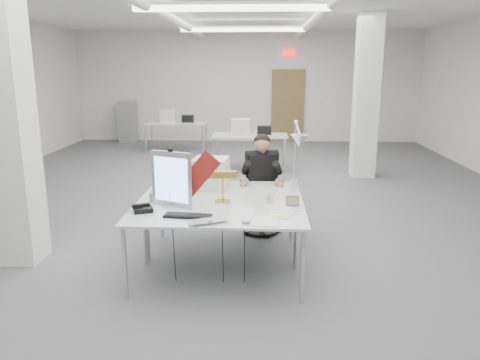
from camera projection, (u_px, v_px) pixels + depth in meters
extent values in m
cube|color=#525255|center=(232.00, 211.00, 7.29)|extent=(10.00, 14.00, 0.02)
cube|color=silver|center=(247.00, 87.00, 13.71)|extent=(10.00, 0.02, 3.20)
cube|color=white|center=(9.00, 122.00, 5.07)|extent=(0.45, 0.45, 3.20)
cube|color=white|center=(366.00, 97.00, 9.22)|extent=(0.45, 0.45, 3.20)
cube|color=brown|center=(288.00, 106.00, 13.72)|extent=(0.95, 0.08, 2.10)
cube|color=red|center=(289.00, 53.00, 13.32)|extent=(0.32, 0.06, 0.16)
cylinder|color=silver|center=(147.00, 6.00, 6.62)|extent=(0.16, 13.60, 0.16)
cylinder|color=silver|center=(332.00, 5.00, 6.51)|extent=(0.16, 13.60, 0.16)
cube|color=white|center=(231.00, 8.00, 6.58)|extent=(2.80, 0.14, 0.08)
cube|color=white|center=(243.00, 30.00, 10.46)|extent=(2.80, 0.14, 0.08)
cube|color=silver|center=(216.00, 214.00, 4.68)|extent=(1.80, 0.90, 0.02)
cube|color=silver|center=(224.00, 191.00, 5.56)|extent=(1.80, 0.90, 0.02)
cube|color=silver|center=(250.00, 135.00, 10.01)|extent=(1.60, 0.80, 0.02)
cube|color=silver|center=(176.00, 123.00, 12.24)|extent=(1.60, 0.80, 0.02)
cube|color=gray|center=(128.00, 122.00, 13.76)|extent=(0.45, 0.55, 1.20)
cube|color=#B0B0B5|center=(171.00, 179.00, 4.84)|extent=(0.45, 0.23, 0.58)
cube|color=maroon|center=(198.00, 175.00, 4.78)|extent=(0.48, 0.05, 0.52)
cube|color=black|center=(188.00, 216.00, 4.55)|extent=(0.48, 0.21, 0.02)
imported|color=silver|center=(210.00, 223.00, 4.33)|extent=(0.44, 0.37, 0.03)
ellipsoid|color=#A6A6AA|center=(246.00, 221.00, 4.36)|extent=(0.10, 0.07, 0.04)
cube|color=black|center=(143.00, 209.00, 4.71)|extent=(0.23, 0.22, 0.05)
cube|color=#B2794C|center=(155.00, 198.00, 5.04)|extent=(0.13, 0.06, 0.10)
cube|color=#A78648|center=(292.00, 201.00, 4.90)|extent=(0.15, 0.06, 0.11)
cylinder|color=silver|center=(269.00, 198.00, 5.03)|extent=(0.10, 0.05, 0.09)
cube|color=white|center=(266.00, 221.00, 4.43)|extent=(0.24, 0.34, 0.01)
cube|color=#EAE48C|center=(282.00, 215.00, 4.60)|extent=(0.21, 0.26, 0.01)
cube|color=silver|center=(288.00, 209.00, 4.78)|extent=(0.24, 0.24, 0.01)
cube|color=beige|center=(211.00, 173.00, 5.57)|extent=(0.43, 0.41, 0.37)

